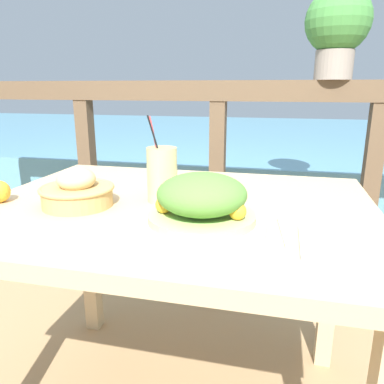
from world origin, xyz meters
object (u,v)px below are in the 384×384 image
Objects in this scene: bread_basket at (77,191)px; salad_plate at (202,206)px; drink_glass at (162,174)px; potted_plant at (337,27)px.

salad_plate is at bearing -13.92° from bread_basket.
drink_glass is (-0.16, 0.19, 0.02)m from salad_plate.
potted_plant reaches higher than salad_plate.
salad_plate is 0.25m from drink_glass.
drink_glass is 1.21× the size of bread_basket.
bread_basket is 1.22m from potted_plant.
drink_glass is 0.24m from bread_basket.
potted_plant is (0.36, 0.92, 0.50)m from salad_plate.
salad_plate is 1.45× the size of bread_basket.
potted_plant is at bearing 54.14° from drink_glass.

